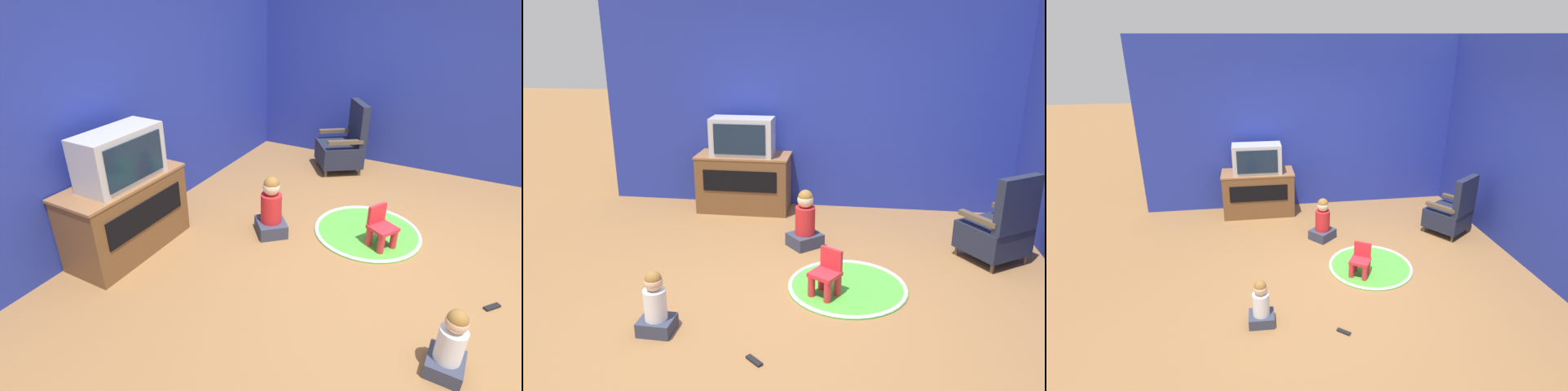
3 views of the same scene
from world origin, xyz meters
TOP-DOWN VIEW (x-y plane):
  - ground_plane at (0.00, 0.00)m, footprint 30.00×30.00m
  - wall_back at (-0.27, 2.45)m, footprint 5.46×0.12m
  - wall_right at (2.40, -0.25)m, footprint 0.12×5.51m
  - tv_cabinet at (-1.09, 2.10)m, footprint 1.20×0.55m
  - television at (-1.09, 2.05)m, footprint 0.79×0.38m
  - black_armchair at (1.80, 0.90)m, footprint 0.77×0.77m
  - yellow_kid_chair at (0.12, -0.06)m, footprint 0.32×0.32m
  - play_mat at (0.31, 0.12)m, footprint 1.11×1.11m
  - child_watching_left at (-1.17, -0.81)m, footprint 0.28×0.24m
  - child_watching_center at (-0.18, 1.01)m, footprint 0.44×0.43m
  - remote_control at (-0.33, -1.09)m, footprint 0.14×0.13m

SIDE VIEW (x-z plane):
  - ground_plane at x=0.00m, z-range 0.00..0.00m
  - play_mat at x=0.31m, z-range -0.01..0.03m
  - remote_control at x=-0.33m, z-range 0.00..0.02m
  - yellow_kid_chair at x=0.12m, z-range -0.03..0.40m
  - child_watching_left at x=-1.17m, z-range -0.04..0.49m
  - child_watching_center at x=-0.18m, z-range -0.04..0.60m
  - black_armchair at x=1.80m, z-range -0.12..0.83m
  - tv_cabinet at x=-1.09m, z-range 0.01..0.76m
  - television at x=-1.09m, z-range 0.75..1.23m
  - wall_right at x=2.40m, z-range 0.00..2.89m
  - wall_back at x=-0.27m, z-range 0.00..2.89m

